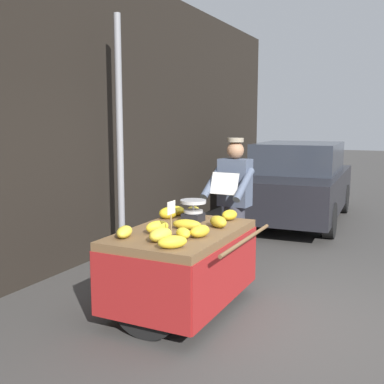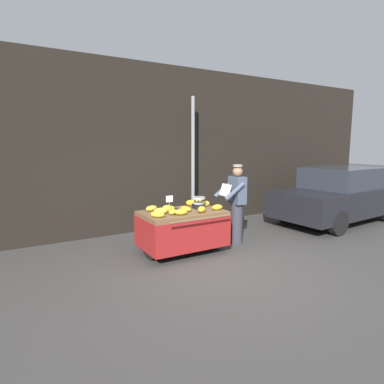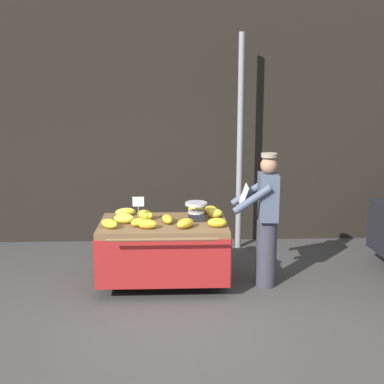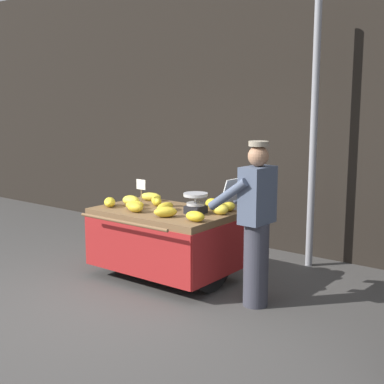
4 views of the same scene
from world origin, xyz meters
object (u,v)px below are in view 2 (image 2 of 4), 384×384
weighing_scale (198,203)px  banana_bunch_9 (199,202)px  price_sign (169,201)px  banana_bunch_4 (185,209)px  banana_cart (182,223)px  banana_bunch_2 (173,212)px  street_pole (193,164)px  banana_bunch_7 (161,211)px  parked_car (339,195)px  vendor_person (236,204)px  banana_bunch_3 (205,204)px  banana_bunch_6 (152,208)px  banana_bunch_5 (157,214)px  banana_bunch_8 (191,203)px  banana_bunch_0 (168,208)px  banana_bunch_11 (202,209)px  banana_bunch_10 (217,207)px  banana_bunch_1 (181,212)px

weighing_scale → banana_bunch_9: bearing=57.1°
price_sign → banana_bunch_4: (0.36, 0.02, -0.20)m
banana_cart → banana_bunch_2: 0.44m
street_pole → banana_bunch_7: bearing=-136.4°
parked_car → price_sign: bearing=-179.0°
banana_bunch_2 → vendor_person: size_ratio=0.12×
weighing_scale → banana_bunch_3: size_ratio=1.40×
banana_bunch_3 → banana_bunch_6: banana_bunch_3 is taller
banana_bunch_4 → price_sign: bearing=-176.7°
banana_bunch_5 → vendor_person: size_ratio=0.15×
banana_bunch_8 → banana_bunch_0: bearing=-159.7°
price_sign → banana_bunch_6: (-0.20, 0.39, -0.19)m
banana_bunch_11 → banana_cart: bearing=133.9°
banana_bunch_5 → banana_bunch_10: 1.30m
banana_bunch_5 → banana_bunch_6: bearing=76.5°
banana_bunch_5 → banana_bunch_8: bearing=30.6°
banana_bunch_0 → banana_bunch_1: size_ratio=0.99×
banana_bunch_2 → banana_bunch_4: (0.35, 0.14, -0.00)m
banana_bunch_6 → banana_bunch_4: bearing=-33.5°
street_pole → banana_bunch_6: bearing=-144.4°
banana_bunch_5 → parked_car: 5.61m
price_sign → banana_bunch_5: bearing=-150.1°
banana_bunch_5 → banana_bunch_8: 1.25m
banana_bunch_4 → parked_car: 4.90m
banana_cart → weighing_scale: (0.42, 0.08, 0.35)m
banana_bunch_2 → banana_bunch_3: 1.04m
banana_bunch_9 → parked_car: 4.34m
banana_bunch_5 → banana_bunch_2: bearing=12.2°
banana_bunch_9 → banana_bunch_4: bearing=-142.9°
street_pole → banana_bunch_10: street_pole is taller
banana_bunch_3 → banana_cart: bearing=-163.3°
banana_bunch_9 → banana_bunch_11: 0.78m
weighing_scale → vendor_person: 0.89m
banana_bunch_3 → banana_bunch_11: bearing=-129.6°
banana_bunch_3 → banana_bunch_8: size_ratio=0.90×
banana_bunch_1 → banana_bunch_4: banana_bunch_1 is taller
banana_bunch_9 → banana_bunch_2: bearing=-148.1°
banana_bunch_4 → banana_bunch_9: banana_bunch_9 is taller
banana_bunch_4 → banana_bunch_11: bearing=-49.1°
banana_bunch_6 → banana_bunch_11: 0.99m
banana_bunch_7 → banana_bunch_8: 1.01m
price_sign → banana_bunch_6: price_sign is taller
weighing_scale → banana_bunch_5: bearing=-163.1°
banana_cart → banana_bunch_8: 0.65m
banana_bunch_1 → banana_bunch_10: banana_bunch_1 is taller
street_pole → banana_cart: size_ratio=2.03×
street_pole → vendor_person: bearing=-85.2°
banana_bunch_4 → weighing_scale: bearing=16.3°
banana_bunch_1 → banana_bunch_6: (-0.32, 0.63, -0.00)m
banana_bunch_7 → banana_bunch_9: size_ratio=1.24×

